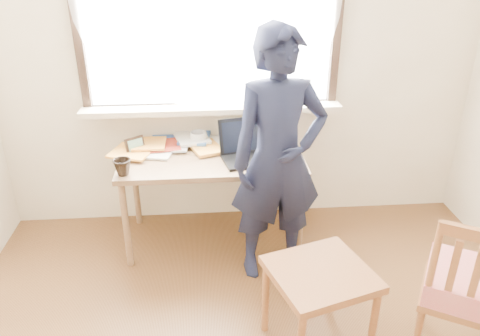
{
  "coord_description": "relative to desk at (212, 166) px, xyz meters",
  "views": [
    {
      "loc": [
        -0.26,
        -1.3,
        2.02
      ],
      "look_at": [
        -0.08,
        0.95,
        0.91
      ],
      "focal_mm": 35.0,
      "sensor_mm": 36.0,
      "label": 1
    }
  ],
  "objects": [
    {
      "name": "mouse",
      "position": [
        0.5,
        -0.1,
        0.09
      ],
      "size": [
        0.09,
        0.06,
        0.04
      ],
      "primitive_type": "ellipsoid",
      "color": "black",
      "rests_on": "desk"
    },
    {
      "name": "book_b",
      "position": [
        0.42,
        0.25,
        0.08
      ],
      "size": [
        0.25,
        0.27,
        0.02
      ],
      "primitive_type": "imported",
      "rotation": [
        0.0,
        0.0,
        -0.57
      ],
      "color": "white",
      "rests_on": "desk"
    },
    {
      "name": "picture_frame",
      "position": [
        -0.53,
        0.1,
        0.12
      ],
      "size": [
        0.12,
        0.09,
        0.11
      ],
      "color": "black",
      "rests_on": "desk"
    },
    {
      "name": "work_chair",
      "position": [
        0.52,
        -1.06,
        -0.18
      ],
      "size": [
        0.61,
        0.59,
        0.5
      ],
      "color": "brown",
      "rests_on": "ground"
    },
    {
      "name": "person",
      "position": [
        0.4,
        -0.37,
        0.21
      ],
      "size": [
        0.64,
        0.46,
        1.62
      ],
      "primitive_type": "imported",
      "rotation": [
        0.0,
        0.0,
        0.13
      ],
      "color": "black",
      "rests_on": "ground"
    },
    {
      "name": "desk_clutter",
      "position": [
        -0.18,
        0.19,
        0.1
      ],
      "size": [
        0.9,
        0.48,
        0.06
      ],
      "color": "white",
      "rests_on": "desk"
    },
    {
      "name": "room_shell",
      "position": [
        0.2,
        -1.43,
        1.03
      ],
      "size": [
        3.52,
        4.02,
        2.61
      ],
      "color": "beige",
      "rests_on": "ground"
    },
    {
      "name": "mug_dark",
      "position": [
        -0.57,
        -0.23,
        0.12
      ],
      "size": [
        0.13,
        0.13,
        0.11
      ],
      "primitive_type": "imported",
      "rotation": [
        0.0,
        0.0,
        -0.16
      ],
      "color": "black",
      "rests_on": "desk"
    },
    {
      "name": "side_chair",
      "position": [
        1.23,
        -1.22,
        -0.13
      ],
      "size": [
        0.56,
        0.56,
        0.9
      ],
      "color": "brown",
      "rests_on": "ground"
    },
    {
      "name": "laptop",
      "position": [
        0.25,
        -0.03,
        0.13
      ],
      "size": [
        0.43,
        0.37,
        0.26
      ],
      "color": "black",
      "rests_on": "desk"
    },
    {
      "name": "book_a",
      "position": [
        -0.38,
        0.21,
        0.08
      ],
      "size": [
        0.24,
        0.31,
        0.03
      ],
      "primitive_type": "imported",
      "rotation": [
        0.0,
        0.0,
        -0.07
      ],
      "color": "white",
      "rests_on": "desk"
    },
    {
      "name": "desk",
      "position": [
        0.0,
        0.0,
        0.0
      ],
      "size": [
        1.26,
        0.63,
        0.67
      ],
      "color": "brown",
      "rests_on": "ground"
    },
    {
      "name": "mug_white",
      "position": [
        -0.09,
        0.22,
        0.12
      ],
      "size": [
        0.18,
        0.18,
        0.1
      ],
      "primitive_type": "imported",
      "rotation": [
        0.0,
        0.0,
        0.85
      ],
      "color": "white",
      "rests_on": "desk"
    }
  ]
}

